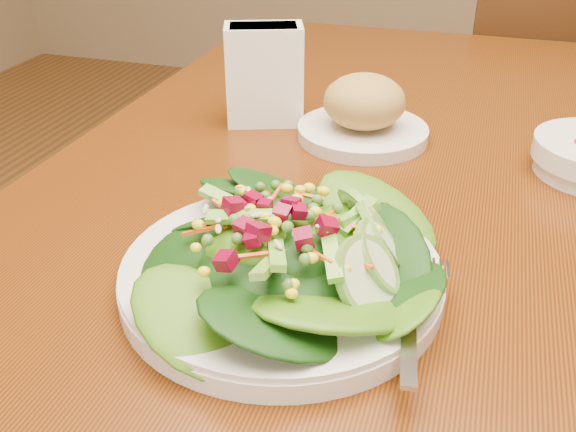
# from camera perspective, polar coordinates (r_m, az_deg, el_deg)

# --- Properties ---
(dining_table) EXTENTS (0.90, 1.40, 0.75)m
(dining_table) POSITION_cam_1_polar(r_m,az_deg,el_deg) (0.86, 10.01, -2.15)
(dining_table) COLOR #5C2C08
(dining_table) RESTS_ON ground_plane
(chair_far) EXTENTS (0.41, 0.42, 0.83)m
(chair_far) POSITION_cam_1_polar(r_m,az_deg,el_deg) (1.77, 20.56, 6.30)
(chair_far) COLOR #381E08
(chair_far) RESTS_ON ground_plane
(salad_plate) EXTENTS (0.30, 0.29, 0.08)m
(salad_plate) POSITION_cam_1_polar(r_m,az_deg,el_deg) (0.57, 0.36, -3.84)
(salad_plate) COLOR silver
(salad_plate) RESTS_ON dining_table
(bread_plate) EXTENTS (0.18, 0.18, 0.09)m
(bread_plate) POSITION_cam_1_polar(r_m,az_deg,el_deg) (0.88, 6.74, 9.05)
(bread_plate) COLOR silver
(bread_plate) RESTS_ON dining_table
(napkin_holder) EXTENTS (0.12, 0.09, 0.14)m
(napkin_holder) POSITION_cam_1_polar(r_m,az_deg,el_deg) (0.92, -2.12, 12.64)
(napkin_holder) COLOR white
(napkin_holder) RESTS_ON dining_table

